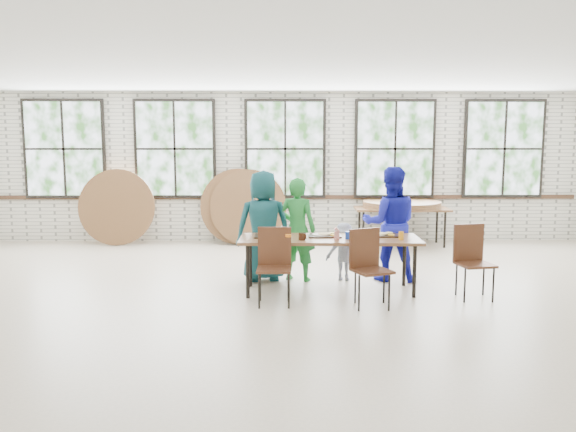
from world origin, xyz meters
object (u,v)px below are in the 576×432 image
chair_near_right (368,261)px  chair_near_left (274,259)px  storage_table (401,211)px  dining_table (329,241)px

chair_near_right → chair_near_left: bearing=151.1°
chair_near_right → storage_table: (1.28, 4.05, 0.13)m
dining_table → chair_near_left: (-0.73, -0.51, -0.13)m
chair_near_left → storage_table: bearing=59.9°
dining_table → chair_near_left: bearing=-143.7°
chair_near_left → dining_table: bearing=36.3°
chair_near_left → storage_table: chair_near_left is taller
chair_near_right → storage_table: chair_near_right is taller
storage_table → dining_table: bearing=-114.5°
chair_near_right → storage_table: size_ratio=0.52×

